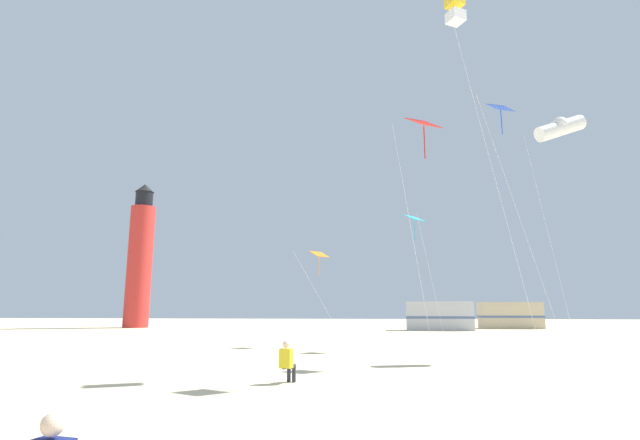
{
  "coord_description": "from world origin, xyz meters",
  "views": [
    {
      "loc": [
        3.66,
        -6.69,
        2.02
      ],
      "look_at": [
        1.81,
        9.55,
        5.1
      ],
      "focal_mm": 26.71,
      "sensor_mm": 36.0,
      "label": 1
    }
  ],
  "objects_px": {
    "kite_diamond_orange": "(319,257)",
    "kite_tube_white": "(560,128)",
    "kite_diamond_scarlet": "(423,131)",
    "kite_diamond_cyan": "(415,222)",
    "kite_box_gold": "(455,10)",
    "kite_flyer_standing": "(287,361)",
    "rv_van_tan": "(510,315)",
    "rv_van_silver": "(439,316)",
    "kite_diamond_blue": "(502,117)",
    "lighthouse_distant": "(140,259)"
  },
  "relations": [
    {
      "from": "lighthouse_distant",
      "to": "kite_diamond_blue",
      "type": "bearing_deg",
      "value": -45.06
    },
    {
      "from": "kite_flyer_standing",
      "to": "kite_diamond_cyan",
      "type": "distance_m",
      "value": 13.93
    },
    {
      "from": "kite_diamond_cyan",
      "to": "rv_van_silver",
      "type": "distance_m",
      "value": 24.59
    },
    {
      "from": "kite_box_gold",
      "to": "kite_tube_white",
      "type": "bearing_deg",
      "value": 38.05
    },
    {
      "from": "kite_box_gold",
      "to": "lighthouse_distant",
      "type": "height_order",
      "value": "lighthouse_distant"
    },
    {
      "from": "kite_diamond_blue",
      "to": "lighthouse_distant",
      "type": "bearing_deg",
      "value": 134.94
    },
    {
      "from": "kite_diamond_scarlet",
      "to": "lighthouse_distant",
      "type": "height_order",
      "value": "lighthouse_distant"
    },
    {
      "from": "kite_box_gold",
      "to": "kite_diamond_scarlet",
      "type": "bearing_deg",
      "value": -121.22
    },
    {
      "from": "kite_diamond_scarlet",
      "to": "rv_van_silver",
      "type": "bearing_deg",
      "value": 82.28
    },
    {
      "from": "kite_box_gold",
      "to": "kite_diamond_blue",
      "type": "distance_m",
      "value": 4.8
    },
    {
      "from": "kite_diamond_scarlet",
      "to": "kite_diamond_blue",
      "type": "distance_m",
      "value": 6.82
    },
    {
      "from": "kite_diamond_cyan",
      "to": "lighthouse_distant",
      "type": "relative_size",
      "value": 0.42
    },
    {
      "from": "kite_diamond_orange",
      "to": "kite_tube_white",
      "type": "relative_size",
      "value": 0.49
    },
    {
      "from": "kite_diamond_orange",
      "to": "rv_van_silver",
      "type": "relative_size",
      "value": 0.82
    },
    {
      "from": "kite_diamond_cyan",
      "to": "rv_van_silver",
      "type": "height_order",
      "value": "kite_diamond_cyan"
    },
    {
      "from": "kite_tube_white",
      "to": "rv_van_silver",
      "type": "xyz_separation_m",
      "value": [
        -2.32,
        27.22,
        -8.83
      ]
    },
    {
      "from": "kite_diamond_blue",
      "to": "lighthouse_distant",
      "type": "relative_size",
      "value": 0.64
    },
    {
      "from": "rv_van_silver",
      "to": "kite_box_gold",
      "type": "bearing_deg",
      "value": -92.6
    },
    {
      "from": "kite_diamond_cyan",
      "to": "kite_tube_white",
      "type": "height_order",
      "value": "kite_tube_white"
    },
    {
      "from": "kite_box_gold",
      "to": "rv_van_silver",
      "type": "bearing_deg",
      "value": 84.82
    },
    {
      "from": "kite_flyer_standing",
      "to": "kite_box_gold",
      "type": "relative_size",
      "value": 0.08
    },
    {
      "from": "kite_diamond_orange",
      "to": "kite_tube_white",
      "type": "height_order",
      "value": "kite_tube_white"
    },
    {
      "from": "kite_diamond_cyan",
      "to": "lighthouse_distant",
      "type": "distance_m",
      "value": 40.02
    },
    {
      "from": "kite_flyer_standing",
      "to": "kite_diamond_orange",
      "type": "distance_m",
      "value": 14.2
    },
    {
      "from": "kite_diamond_scarlet",
      "to": "kite_diamond_blue",
      "type": "relative_size",
      "value": 0.76
    },
    {
      "from": "kite_diamond_scarlet",
      "to": "kite_diamond_orange",
      "type": "relative_size",
      "value": 1.52
    },
    {
      "from": "kite_diamond_orange",
      "to": "rv_van_silver",
      "type": "bearing_deg",
      "value": 66.69
    },
    {
      "from": "kite_flyer_standing",
      "to": "lighthouse_distant",
      "type": "relative_size",
      "value": 0.07
    },
    {
      "from": "rv_van_tan",
      "to": "kite_diamond_scarlet",
      "type": "bearing_deg",
      "value": -109.82
    },
    {
      "from": "kite_flyer_standing",
      "to": "kite_diamond_blue",
      "type": "height_order",
      "value": "kite_diamond_blue"
    },
    {
      "from": "kite_diamond_blue",
      "to": "rv_van_silver",
      "type": "bearing_deg",
      "value": 88.52
    },
    {
      "from": "lighthouse_distant",
      "to": "kite_diamond_orange",
      "type": "bearing_deg",
      "value": -46.66
    },
    {
      "from": "kite_diamond_scarlet",
      "to": "kite_tube_white",
      "type": "height_order",
      "value": "kite_tube_white"
    },
    {
      "from": "kite_diamond_cyan",
      "to": "lighthouse_distant",
      "type": "bearing_deg",
      "value": 137.14
    },
    {
      "from": "kite_box_gold",
      "to": "kite_diamond_blue",
      "type": "xyz_separation_m",
      "value": [
        2.08,
        2.07,
        -3.8
      ]
    },
    {
      "from": "kite_tube_white",
      "to": "rv_van_silver",
      "type": "relative_size",
      "value": 1.67
    },
    {
      "from": "kite_box_gold",
      "to": "rv_van_tan",
      "type": "xyz_separation_m",
      "value": [
        11.04,
        36.62,
        -12.47
      ]
    },
    {
      "from": "kite_tube_white",
      "to": "kite_diamond_blue",
      "type": "xyz_separation_m",
      "value": [
        -3.07,
        -1.96,
        -0.17
      ]
    },
    {
      "from": "kite_diamond_scarlet",
      "to": "kite_tube_white",
      "type": "xyz_separation_m",
      "value": [
        6.96,
        7.01,
        2.59
      ]
    },
    {
      "from": "kite_diamond_scarlet",
      "to": "kite_diamond_blue",
      "type": "height_order",
      "value": "kite_diamond_blue"
    },
    {
      "from": "kite_diamond_orange",
      "to": "kite_tube_white",
      "type": "distance_m",
      "value": 13.92
    },
    {
      "from": "rv_van_tan",
      "to": "kite_flyer_standing",
      "type": "bearing_deg",
      "value": -114.46
    },
    {
      "from": "lighthouse_distant",
      "to": "kite_tube_white",
      "type": "bearing_deg",
      "value": -40.73
    },
    {
      "from": "lighthouse_distant",
      "to": "rv_van_tan",
      "type": "height_order",
      "value": "lighthouse_distant"
    },
    {
      "from": "kite_diamond_orange",
      "to": "rv_van_tan",
      "type": "height_order",
      "value": "kite_diamond_orange"
    },
    {
      "from": "lighthouse_distant",
      "to": "rv_van_silver",
      "type": "relative_size",
      "value": 2.57
    },
    {
      "from": "lighthouse_distant",
      "to": "rv_van_tan",
      "type": "relative_size",
      "value": 2.58
    },
    {
      "from": "kite_tube_white",
      "to": "rv_van_tan",
      "type": "xyz_separation_m",
      "value": [
        5.88,
        32.59,
        -8.83
      ]
    },
    {
      "from": "kite_diamond_cyan",
      "to": "kite_diamond_scarlet",
      "type": "distance_m",
      "value": 10.61
    },
    {
      "from": "kite_diamond_cyan",
      "to": "kite_box_gold",
      "type": "relative_size",
      "value": 0.49
    }
  ]
}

